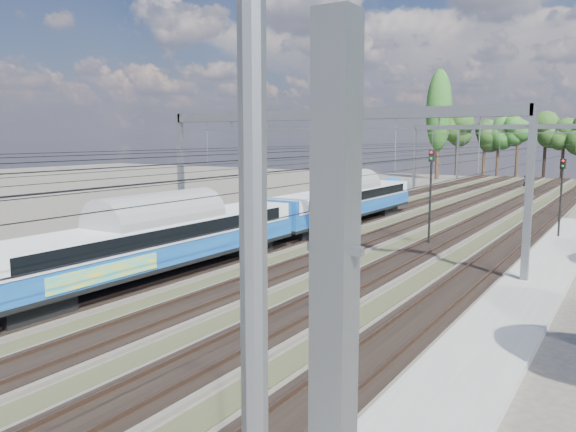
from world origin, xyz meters
The scene contains 9 objects.
track_bed centered at (0.00, 45.00, 0.10)m, with size 21.00×130.00×0.34m.
platform centered at (12.00, 20.00, 0.15)m, with size 3.00×70.00×0.30m, color gray.
catenary centered at (0.33, 52.69, 6.40)m, with size 25.65×130.00×9.00m.
tree_belt centered at (5.45, 94.15, 8.38)m, with size 40.33×100.24×12.13m.
poplar centered at (-14.50, 98.00, 11.89)m, with size 4.40×4.40×19.04m.
emu_train centered at (-4.50, 20.30, 2.63)m, with size 3.05×64.55×4.46m.
worker centered at (1.95, 86.97, 0.96)m, with size 0.70×0.46×1.92m, color black.
signal_near centered at (4.09, 37.62, 4.13)m, with size 0.46×0.42×6.53m.
signal_far centered at (11.34, 44.57, 3.71)m, with size 0.40×0.36×5.87m.
Camera 1 is at (16.13, 0.50, 7.39)m, focal length 35.00 mm.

